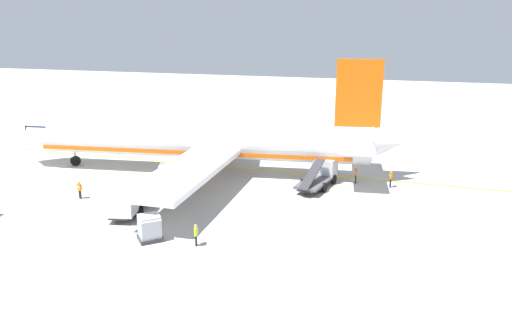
% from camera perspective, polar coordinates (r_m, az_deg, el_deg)
% --- Properties ---
extents(airliner_foreground, '(34.52, 41.69, 11.90)m').
position_cam_1_polar(airliner_foreground, '(51.52, -6.50, 2.26)').
color(airliner_foreground, white).
rests_on(airliner_foreground, ground).
extents(service_truck_fuel, '(6.45, 3.47, 2.75)m').
position_cam_1_polar(service_truck_fuel, '(41.93, -14.45, -3.87)').
color(service_truck_fuel, silver).
rests_on(service_truck_fuel, ground).
extents(service_truck_baggage, '(6.77, 3.29, 2.65)m').
position_cam_1_polar(service_truck_baggage, '(48.05, 7.51, -1.48)').
color(service_truck_baggage, silver).
rests_on(service_truck_baggage, ground).
extents(cargo_container_near, '(2.29, 2.29, 2.00)m').
position_cam_1_polar(cargo_container_near, '(36.46, -12.22, -7.69)').
color(cargo_container_near, '#333338').
rests_on(cargo_container_near, ground).
extents(cargo_container_far, '(2.39, 2.39, 2.10)m').
position_cam_1_polar(cargo_container_far, '(58.57, 9.44, 1.35)').
color(cargo_container_far, '#333338').
rests_on(cargo_container_far, ground).
extents(crew_marshaller, '(0.63, 0.27, 1.63)m').
position_cam_1_polar(crew_marshaller, '(49.09, 11.50, -1.56)').
color(crew_marshaller, '#191E33').
rests_on(crew_marshaller, ground).
extents(crew_loader_left, '(0.60, 0.36, 1.60)m').
position_cam_1_polar(crew_loader_left, '(35.05, -6.98, -8.42)').
color(crew_loader_left, '#191E33').
rests_on(crew_loader_left, ground).
extents(crew_loader_right, '(0.62, 0.30, 1.72)m').
position_cam_1_polar(crew_loader_right, '(48.53, 15.34, -1.93)').
color(crew_loader_right, '#191E33').
rests_on(crew_loader_right, ground).
extents(crew_supervisor, '(0.37, 0.60, 1.61)m').
position_cam_1_polar(crew_supervisor, '(46.57, -19.75, -3.13)').
color(crew_supervisor, '#191E33').
rests_on(crew_supervisor, ground).
extents(apron_guide_line, '(0.30, 60.00, 0.01)m').
position_cam_1_polar(apron_guide_line, '(53.12, -0.92, -1.01)').
color(apron_guide_line, yellow).
rests_on(apron_guide_line, ground).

